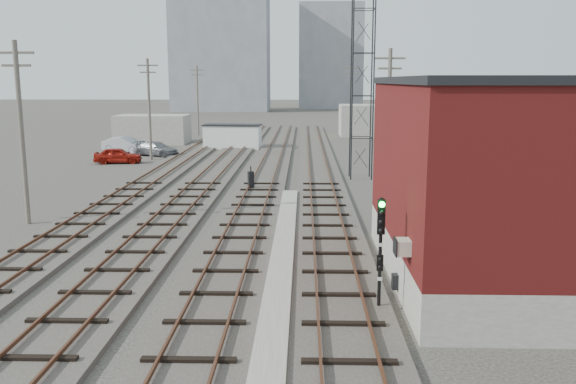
{
  "coord_description": "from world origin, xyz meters",
  "views": [
    {
      "loc": [
        1.35,
        -9.5,
        7.1
      ],
      "look_at": [
        0.65,
        17.17,
        2.2
      ],
      "focal_mm": 38.0,
      "sensor_mm": 36.0,
      "label": 1
    }
  ],
  "objects_px": {
    "switch_stand": "(251,180)",
    "site_trailer": "(233,136)",
    "signal_mast": "(380,248)",
    "car_silver": "(126,145)",
    "car_red": "(118,155)",
    "car_grey": "(156,149)"
  },
  "relations": [
    {
      "from": "car_silver",
      "to": "car_grey",
      "type": "bearing_deg",
      "value": -101.29
    },
    {
      "from": "signal_mast",
      "to": "switch_stand",
      "type": "bearing_deg",
      "value": 105.42
    },
    {
      "from": "signal_mast",
      "to": "car_silver",
      "type": "bearing_deg",
      "value": 115.66
    },
    {
      "from": "signal_mast",
      "to": "switch_stand",
      "type": "distance_m",
      "value": 21.87
    },
    {
      "from": "car_red",
      "to": "signal_mast",
      "type": "bearing_deg",
      "value": -159.87
    },
    {
      "from": "signal_mast",
      "to": "car_silver",
      "type": "height_order",
      "value": "signal_mast"
    },
    {
      "from": "switch_stand",
      "to": "site_trailer",
      "type": "distance_m",
      "value": 25.27
    },
    {
      "from": "switch_stand",
      "to": "car_red",
      "type": "distance_m",
      "value": 18.14
    },
    {
      "from": "site_trailer",
      "to": "car_red",
      "type": "distance_m",
      "value": 14.74
    },
    {
      "from": "car_red",
      "to": "car_silver",
      "type": "height_order",
      "value": "car_silver"
    },
    {
      "from": "switch_stand",
      "to": "site_trailer",
      "type": "bearing_deg",
      "value": 75.74
    },
    {
      "from": "signal_mast",
      "to": "car_grey",
      "type": "relative_size",
      "value": 0.78
    },
    {
      "from": "switch_stand",
      "to": "car_silver",
      "type": "distance_m",
      "value": 25.11
    },
    {
      "from": "site_trailer",
      "to": "car_silver",
      "type": "relative_size",
      "value": 1.29
    },
    {
      "from": "switch_stand",
      "to": "car_grey",
      "type": "xyz_separation_m",
      "value": [
        -10.65,
        18.4,
        -0.04
      ]
    },
    {
      "from": "car_silver",
      "to": "signal_mast",
      "type": "bearing_deg",
      "value": -133.25
    },
    {
      "from": "car_silver",
      "to": "car_grey",
      "type": "xyz_separation_m",
      "value": [
        3.59,
        -2.28,
        -0.12
      ]
    },
    {
      "from": "switch_stand",
      "to": "car_grey",
      "type": "distance_m",
      "value": 21.26
    },
    {
      "from": "switch_stand",
      "to": "car_silver",
      "type": "bearing_deg",
      "value": 100.96
    },
    {
      "from": "car_silver",
      "to": "car_grey",
      "type": "height_order",
      "value": "car_silver"
    },
    {
      "from": "car_red",
      "to": "switch_stand",
      "type": "bearing_deg",
      "value": -144.04
    },
    {
      "from": "car_grey",
      "to": "switch_stand",
      "type": "bearing_deg",
      "value": -125.33
    }
  ]
}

